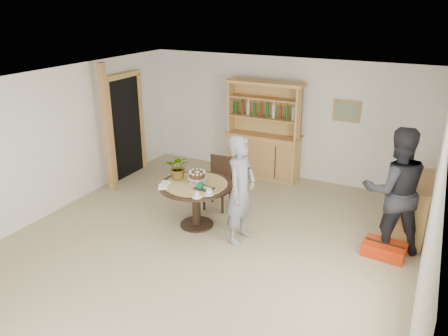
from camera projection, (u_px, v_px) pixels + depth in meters
ground at (201, 251)px, 6.62m from camera, size 7.00×7.00×0.00m
room_shell at (199, 141)px, 6.00m from camera, size 6.04×7.04×2.52m
doorway at (125, 125)px, 9.12m from camera, size 0.13×1.10×2.18m
pine_post at (107, 129)px, 8.30m from camera, size 0.12×0.12×2.50m
hutch at (264, 145)px, 9.20m from camera, size 1.62×0.54×2.04m
sideboard at (411, 206)px, 6.97m from camera, size 0.54×1.26×0.94m
dining_table at (196, 192)px, 7.16m from camera, size 1.20×1.20×0.76m
dining_chair at (219, 179)px, 7.87m from camera, size 0.45×0.45×0.95m
birthday_cake at (197, 176)px, 7.10m from camera, size 0.30×0.30×0.20m
flower_vase at (179, 167)px, 7.21m from camera, size 0.47×0.44×0.42m
gift_tray at (204, 187)px, 6.90m from camera, size 0.30×0.20×0.08m
coffee_cup_a at (209, 192)px, 6.69m from camera, size 0.15×0.15×0.09m
coffee_cup_b at (197, 195)px, 6.60m from camera, size 0.15×0.15×0.08m
napkins at (164, 185)px, 7.01m from camera, size 0.24×0.33×0.03m
teen_boy at (241, 190)px, 6.63m from camera, size 0.43×0.64×1.71m
adult_person at (395, 190)px, 6.36m from camera, size 1.14×1.03×1.92m
red_suitcase at (384, 249)px, 6.47m from camera, size 0.64×0.46×0.21m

